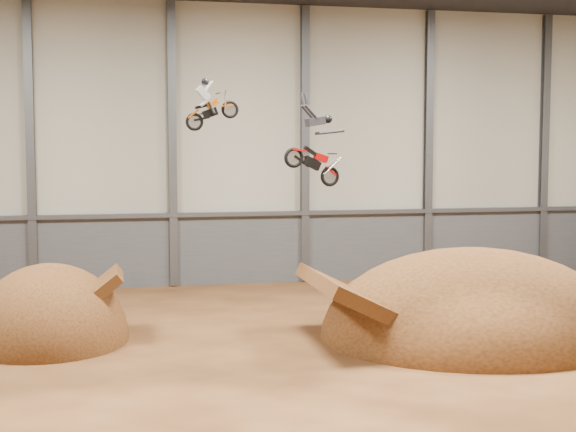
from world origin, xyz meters
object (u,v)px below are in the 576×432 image
object	(u,v)px
landing_ramp	(473,336)
fmx_rider_a	(215,99)
takeoff_ramp	(50,341)
fmx_rider_b	(308,140)

from	to	relation	value
landing_ramp	fmx_rider_a	distance (m)	12.62
takeoff_ramp	landing_ramp	bearing A→B (deg)	-9.22
fmx_rider_a	landing_ramp	bearing A→B (deg)	-12.39
fmx_rider_b	fmx_rider_a	bearing A→B (deg)	174.69
fmx_rider_a	fmx_rider_b	world-z (taller)	fmx_rider_a
landing_ramp	fmx_rider_b	size ratio (longest dim) A/B	3.65
fmx_rider_b	landing_ramp	bearing A→B (deg)	-24.58
takeoff_ramp	fmx_rider_b	bearing A→B (deg)	-5.58
landing_ramp	fmx_rider_a	bearing A→B (deg)	172.12
landing_ramp	fmx_rider_a	size ratio (longest dim) A/B	5.80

